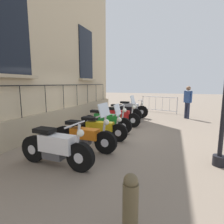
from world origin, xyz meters
TOP-DOWN VIEW (x-y plane):
  - ground_plane at (0.00, 0.00)m, footprint 60.00×60.00m
  - building_facade at (-2.58, -0.00)m, footprint 0.82×10.92m
  - motorcycle_white at (-0.24, -3.27)m, footprint 1.98×0.74m
  - motorcycle_orange at (-0.11, -2.14)m, footprint 2.04×0.69m
  - motorcycle_yellow at (-0.08, -1.09)m, footprint 2.02×0.65m
  - motorcycle_green at (-0.22, -0.07)m, footprint 2.13×0.56m
  - motorcycle_red at (-0.05, 1.05)m, footprint 2.09×0.56m
  - motorcycle_black at (-0.19, 2.24)m, footprint 2.04×0.62m
  - motorcycle_silver at (-0.05, 3.35)m, footprint 2.10×0.68m
  - crowd_barrier at (1.36, 5.79)m, footprint 2.34×0.88m
  - bollard at (1.84, -4.73)m, footprint 0.19×0.19m
  - pedestrian_standing at (3.00, 3.97)m, footprint 0.41×0.41m

SIDE VIEW (x-z plane):
  - ground_plane at x=0.00m, z-range 0.00..0.00m
  - motorcycle_yellow at x=-0.08m, z-range -0.21..1.03m
  - motorcycle_green at x=-0.22m, z-range -0.13..0.98m
  - motorcycle_orange at x=-0.11m, z-range -0.27..1.12m
  - motorcycle_black at x=-0.19m, z-range -0.07..0.93m
  - motorcycle_white at x=-0.24m, z-range -0.09..0.97m
  - bollard at x=1.84m, z-range 0.00..0.89m
  - motorcycle_red at x=-0.05m, z-range -0.25..1.15m
  - motorcycle_silver at x=-0.05m, z-range -0.05..0.97m
  - crowd_barrier at x=1.36m, z-range 0.04..1.09m
  - pedestrian_standing at x=3.00m, z-range 0.12..1.89m
  - building_facade at x=-2.58m, z-range -0.13..8.45m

